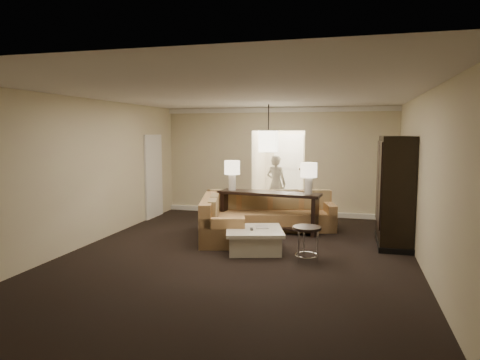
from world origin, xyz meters
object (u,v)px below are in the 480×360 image
(coffee_table, at_px, (254,240))
(person, at_px, (276,181))
(console_table, at_px, (269,208))
(drink_table, at_px, (307,237))
(sectional_sofa, at_px, (255,217))
(armoire, at_px, (395,193))

(coffee_table, distance_m, person, 3.97)
(console_table, relative_size, drink_table, 3.85)
(drink_table, bearing_deg, sectional_sofa, 125.51)
(armoire, xyz_separation_m, drink_table, (-1.50, -1.53, -0.57))
(console_table, xyz_separation_m, drink_table, (1.03, -2.01, -0.09))
(sectional_sofa, bearing_deg, drink_table, -69.17)
(armoire, bearing_deg, drink_table, -134.40)
(sectional_sofa, relative_size, armoire, 1.43)
(sectional_sofa, height_order, armoire, armoire)
(armoire, bearing_deg, coffee_table, -155.72)
(sectional_sofa, xyz_separation_m, person, (0.02, 2.48, 0.52))
(drink_table, height_order, person, person)
(sectional_sofa, xyz_separation_m, drink_table, (1.30, -1.83, 0.09))
(console_table, bearing_deg, person, 102.93)
(armoire, bearing_deg, console_table, 169.24)
(console_table, xyz_separation_m, person, (-0.25, 2.30, 0.34))
(person, bearing_deg, coffee_table, 112.20)
(coffee_table, xyz_separation_m, drink_table, (0.99, -0.41, 0.22))
(drink_table, distance_m, person, 4.52)
(console_table, bearing_deg, sectional_sofa, -138.86)
(sectional_sofa, height_order, person, person)
(console_table, distance_m, drink_table, 2.26)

